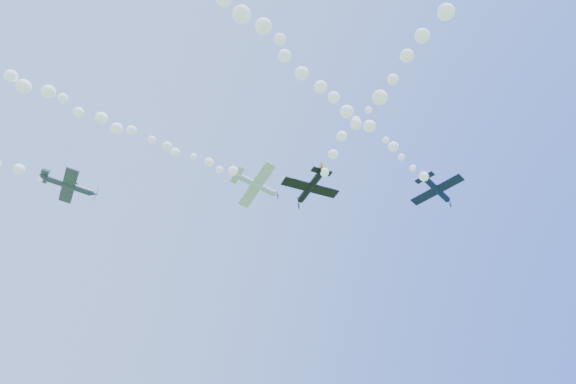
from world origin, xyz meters
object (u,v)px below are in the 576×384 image
plane_black (310,187)px  plane_grey (69,185)px  plane_white (256,185)px  plane_navy (437,189)px

plane_black → plane_grey: bearing=59.3°
plane_white → plane_grey: 26.91m
plane_navy → plane_grey: size_ratio=1.12×
plane_white → plane_grey: bearing=176.7°
plane_white → plane_navy: 26.50m
plane_grey → plane_black: size_ratio=1.06×
plane_white → plane_grey: plane_white is taller
plane_navy → plane_black: 24.20m
plane_navy → plane_grey: 48.49m
plane_navy → plane_black: (-21.93, -1.33, -10.16)m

